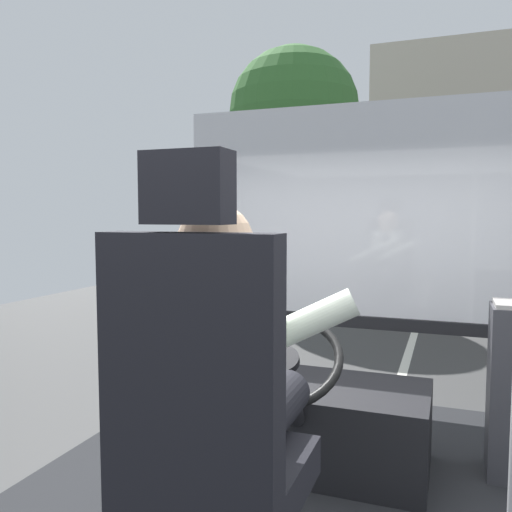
# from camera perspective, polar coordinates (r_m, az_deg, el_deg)

# --- Properties ---
(ground) EXTENTS (18.00, 44.00, 0.06)m
(ground) POSITION_cam_1_polar(r_m,az_deg,el_deg) (10.85, 17.41, -6.63)
(ground) COLOR #393939
(driver_seat) EXTENTS (0.48, 0.48, 1.38)m
(driver_seat) POSITION_cam_1_polar(r_m,az_deg,el_deg) (1.52, -5.26, -19.44)
(driver_seat) COLOR black
(driver_seat) RESTS_ON bus_floor
(bus_driver) EXTENTS (0.73, 0.61, 0.74)m
(bus_driver) POSITION_cam_1_polar(r_m,az_deg,el_deg) (1.56, -3.47, -11.92)
(bus_driver) COLOR black
(bus_driver) RESTS_ON driver_seat
(steering_console) EXTENTS (1.10, 0.98, 0.79)m
(steering_console) POSITION_cam_1_polar(r_m,az_deg,el_deg) (2.68, 6.11, -17.50)
(steering_console) COLOR black
(steering_console) RESTS_ON bus_floor
(windshield_panel) EXTENTS (2.50, 0.08, 1.48)m
(windshield_panel) POSITION_cam_1_polar(r_m,az_deg,el_deg) (3.50, 11.85, 1.58)
(windshield_panel) COLOR silver
(street_tree) EXTENTS (2.89, 2.89, 5.74)m
(street_tree) POSITION_cam_1_polar(r_m,az_deg,el_deg) (12.05, 4.19, 15.16)
(street_tree) COLOR #4C3828
(street_tree) RESTS_ON ground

